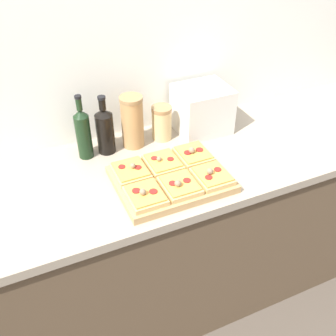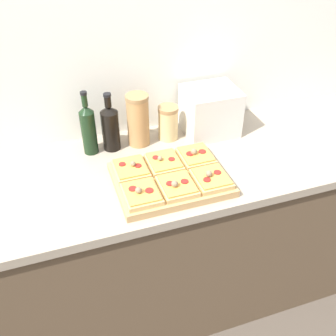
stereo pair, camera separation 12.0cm
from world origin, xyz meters
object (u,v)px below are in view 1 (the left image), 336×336
object	(u,v)px
wine_bottle	(105,130)
grain_jar_tall	(132,122)
grain_jar_short	(162,123)
cutting_board	(171,179)
toaster_oven	(202,109)
olive_oil_bottle	(83,133)

from	to	relation	value
wine_bottle	grain_jar_tall	bearing A→B (deg)	-0.00
grain_jar_tall	grain_jar_short	world-z (taller)	grain_jar_tall
wine_bottle	grain_jar_tall	distance (m)	0.13
cutting_board	wine_bottle	distance (m)	0.37
grain_jar_short	toaster_oven	xyz separation A→B (m)	(0.21, -0.01, 0.03)
olive_oil_bottle	wine_bottle	size ratio (longest dim) A/B	1.09
olive_oil_bottle	grain_jar_tall	xyz separation A→B (m)	(0.22, -0.00, 0.00)
wine_bottle	cutting_board	bearing A→B (deg)	-62.22
olive_oil_bottle	grain_jar_short	size ratio (longest dim) A/B	1.80
grain_jar_short	toaster_oven	bearing A→B (deg)	-1.80
cutting_board	grain_jar_tall	size ratio (longest dim) A/B	1.83
grain_jar_tall	grain_jar_short	distance (m)	0.15
olive_oil_bottle	toaster_oven	xyz separation A→B (m)	(0.57, -0.01, -0.01)
cutting_board	toaster_oven	xyz separation A→B (m)	(0.30, 0.31, 0.09)
toaster_oven	wine_bottle	bearing A→B (deg)	179.22
toaster_oven	grain_jar_short	bearing A→B (deg)	178.20
olive_oil_bottle	wine_bottle	distance (m)	0.10
olive_oil_bottle	wine_bottle	bearing A→B (deg)	0.00
cutting_board	grain_jar_short	xyz separation A→B (m)	(0.10, 0.32, 0.07)
grain_jar_tall	olive_oil_bottle	bearing A→B (deg)	180.00
wine_bottle	grain_jar_short	bearing A→B (deg)	-0.00
cutting_board	grain_jar_short	bearing A→B (deg)	72.86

